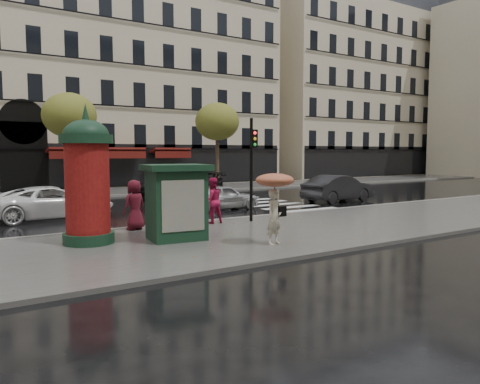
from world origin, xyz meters
TOP-DOWN VIEW (x-y plane):
  - ground at (0.00, 0.00)m, footprint 160.00×160.00m
  - near_sidewalk at (0.00, -0.50)m, footprint 90.00×7.00m
  - far_sidewalk at (0.00, 19.00)m, footprint 90.00×6.00m
  - near_kerb at (0.00, 3.00)m, footprint 90.00×0.25m
  - far_kerb at (0.00, 16.00)m, footprint 90.00×0.25m
  - zebra_crossing at (6.00, 9.60)m, footprint 3.60×11.75m
  - bldg_far_corner at (6.00, 30.00)m, footprint 26.00×14.00m
  - bldg_far_right at (34.00, 30.00)m, footprint 24.00×14.00m
  - tree_far_left at (-2.00, 18.00)m, footprint 3.40×3.40m
  - tree_far_right at (9.00, 18.00)m, footprint 3.40×3.40m
  - woman_umbrella at (-1.11, -2.41)m, footprint 1.14×1.14m
  - woman_red at (-0.56, 2.23)m, footprint 0.90×0.72m
  - man_burgundy at (-3.60, 2.40)m, footprint 0.98×0.77m
  - morris_column at (-5.65, 0.82)m, footprint 1.55×1.55m
  - traffic_light at (0.99, 1.77)m, footprint 0.28×0.39m
  - newsstand at (-3.17, -0.06)m, footprint 2.15×1.88m
  - car_silver at (2.46, 6.46)m, footprint 3.79×1.63m
  - car_darkgrey at (9.94, 5.95)m, footprint 4.83×2.10m
  - car_white at (-5.27, 7.72)m, footprint 5.23×2.67m
  - car_black at (3.25, 12.85)m, footprint 5.68×2.64m

SIDE VIEW (x-z plane):
  - ground at x=0.00m, z-range 0.00..0.00m
  - zebra_crossing at x=6.00m, z-range 0.00..0.01m
  - near_sidewalk at x=0.00m, z-range 0.00..0.12m
  - far_sidewalk at x=0.00m, z-range 0.00..0.12m
  - near_kerb at x=0.00m, z-range 0.00..0.14m
  - far_kerb at x=0.00m, z-range 0.00..0.14m
  - car_silver at x=2.46m, z-range 0.00..1.27m
  - car_white at x=-5.27m, z-range 0.00..1.41m
  - car_darkgrey at x=9.94m, z-range 0.00..1.55m
  - car_black at x=3.25m, z-range 0.00..1.60m
  - woman_red at x=-0.56m, z-range 0.12..1.88m
  - man_burgundy at x=-3.60m, z-range 0.12..1.88m
  - newsstand at x=-3.17m, z-range 0.15..2.50m
  - woman_umbrella at x=-1.11m, z-range 0.47..2.65m
  - morris_column at x=-5.65m, z-range 0.03..4.20m
  - traffic_light at x=0.99m, z-range 0.55..4.61m
  - tree_far_left at x=-2.00m, z-range 1.85..8.49m
  - tree_far_right at x=9.00m, z-range 1.85..8.49m
  - bldg_far_corner at x=6.00m, z-range -0.14..22.76m
  - bldg_far_right at x=34.00m, z-range -0.14..22.76m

